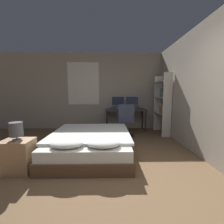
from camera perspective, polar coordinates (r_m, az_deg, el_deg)
name	(u,v)px	position (r m, az deg, el deg)	size (l,w,h in m)	color
ground_plane	(113,199)	(2.13, 0.24, -30.08)	(20.00, 20.00, 0.00)	brown
wall_back	(110,91)	(5.47, -0.76, 7.82)	(12.00, 0.08, 2.70)	#9E9384
wall_side_right	(196,90)	(3.70, 29.41, 7.15)	(0.06, 12.00, 2.70)	#9E9384
bed	(91,143)	(3.31, -8.12, -11.61)	(1.64, 1.96, 0.53)	brown
nightstand	(18,156)	(2.98, -32.14, -14.00)	(0.47, 0.36, 0.54)	#997551
bedside_lamp	(16,130)	(2.86, -32.73, -5.66)	(0.20, 0.20, 0.29)	gray
desk	(126,112)	(5.16, 5.17, -0.01)	(1.39, 0.61, 0.75)	#38383D
monitor_left	(118,102)	(5.31, 2.27, 3.99)	(0.46, 0.16, 0.44)	#B7B7BC
monitor_right	(132,102)	(5.36, 7.66, 3.96)	(0.46, 0.16, 0.44)	#B7B7BC
keyboard	(126,110)	(4.96, 5.42, 0.93)	(0.34, 0.13, 0.02)	#B7B7BC
computer_mouse	(134,109)	(4.99, 8.42, 1.04)	(0.07, 0.05, 0.04)	#B7B7BC
office_chair	(126,123)	(4.48, 5.23, -4.19)	(0.52, 0.52, 0.98)	black
bookshelf	(163,102)	(4.93, 18.96, 3.66)	(0.26, 0.89, 1.88)	beige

